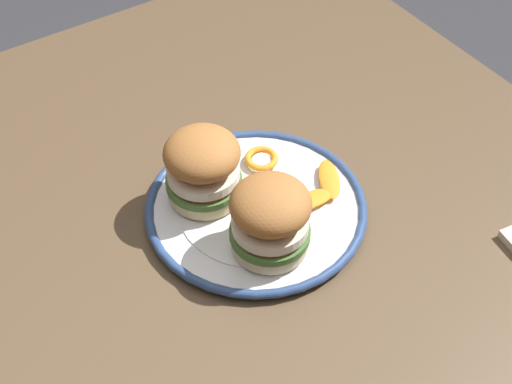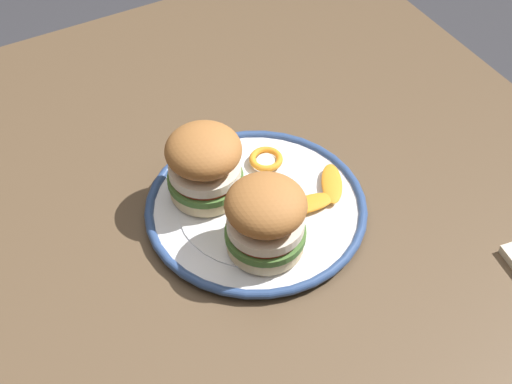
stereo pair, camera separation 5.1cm
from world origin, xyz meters
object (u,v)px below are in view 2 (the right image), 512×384
Objects in this scene: dinner_plate at (256,208)px; sandwich_half_left at (266,218)px; dining_table at (199,260)px; sandwich_half_right at (204,163)px.

dinner_plate is 0.09m from sandwich_half_left.
dining_table is at bearing 153.22° from dinner_plate.
sandwich_half_right is (-0.02, 0.12, 0.00)m from sandwich_half_left.
sandwich_half_right is (-0.05, 0.05, 0.06)m from dinner_plate.
dinner_plate reaches higher than dining_table.
sandwich_half_left reaches higher than dinner_plate.
sandwich_half_right is at bearing 31.87° from dining_table.
dinner_plate is 0.09m from sandwich_half_right.
dinner_plate is (0.07, -0.04, 0.11)m from dining_table.
dining_table is 0.20m from sandwich_half_left.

